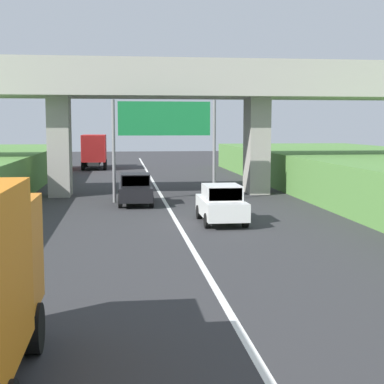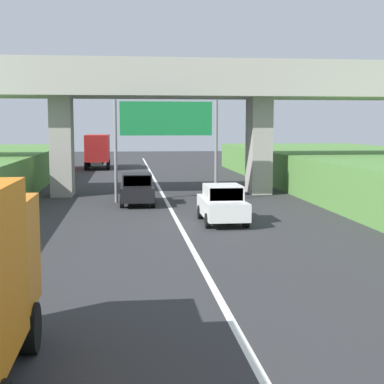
{
  "view_description": "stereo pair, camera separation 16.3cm",
  "coord_description": "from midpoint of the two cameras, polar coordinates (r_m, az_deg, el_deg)",
  "views": [
    {
      "loc": [
        -2.43,
        0.22,
        4.27
      ],
      "look_at": [
        0.0,
        20.05,
        2.0
      ],
      "focal_mm": 54.03,
      "sensor_mm": 36.0,
      "label": 1
    },
    {
      "loc": [
        -2.27,
        0.2,
        4.27
      ],
      "look_at": [
        0.0,
        20.05,
        2.0
      ],
      "focal_mm": 54.03,
      "sensor_mm": 36.0,
      "label": 2
    }
  ],
  "objects": [
    {
      "name": "truck_red",
      "position": [
        59.64,
        -9.2,
        4.16
      ],
      "size": [
        2.44,
        7.3,
        3.44
      ],
      "color": "black",
      "rests_on": "ground"
    },
    {
      "name": "car_black",
      "position": [
        31.76,
        -5.3,
        0.29
      ],
      "size": [
        1.86,
        4.1,
        1.72
      ],
      "color": "black",
      "rests_on": "ground"
    },
    {
      "name": "overhead_highway_sign",
      "position": [
        32.73,
        -2.42,
        6.53
      ],
      "size": [
        5.88,
        0.18,
        5.76
      ],
      "color": "slate",
      "rests_on": "ground"
    },
    {
      "name": "overpass_bridge",
      "position": [
        36.37,
        -2.85,
        9.67
      ],
      "size": [
        40.0,
        4.8,
        8.26
      ],
      "color": "#ADA89E",
      "rests_on": "ground"
    },
    {
      "name": "lane_centre_stripe",
      "position": [
        29.36,
        -1.86,
        -1.87
      ],
      "size": [
        0.2,
        98.32,
        0.01
      ],
      "primitive_type": "cube",
      "color": "white",
      "rests_on": "ground"
    },
    {
      "name": "car_white",
      "position": [
        25.6,
        3.2,
        -1.19
      ],
      "size": [
        1.86,
        4.1,
        1.72
      ],
      "color": "silver",
      "rests_on": "ground"
    }
  ]
}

